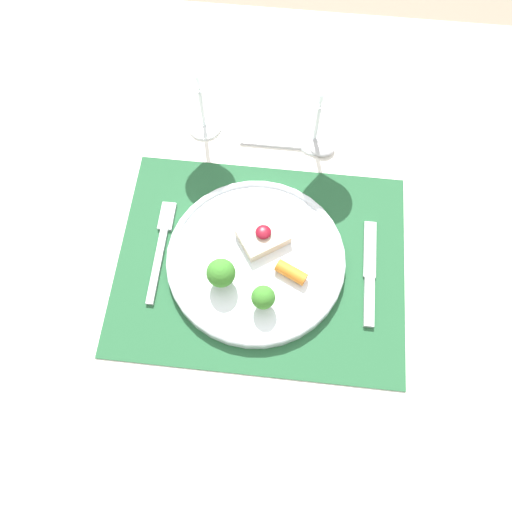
% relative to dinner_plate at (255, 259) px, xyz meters
% --- Properties ---
extents(ground_plane, '(8.00, 8.00, 0.00)m').
position_rel_dinner_plate_xyz_m(ground_plane, '(0.01, 0.00, -0.79)').
color(ground_plane, gray).
extents(dining_table, '(1.34, 1.18, 0.77)m').
position_rel_dinner_plate_xyz_m(dining_table, '(0.01, 0.00, -0.10)').
color(dining_table, white).
rests_on(dining_table, ground_plane).
extents(placemat, '(0.47, 0.37, 0.00)m').
position_rel_dinner_plate_xyz_m(placemat, '(0.01, 0.00, -0.02)').
color(placemat, '#235633').
rests_on(placemat, dining_table).
extents(dinner_plate, '(0.29, 0.29, 0.07)m').
position_rel_dinner_plate_xyz_m(dinner_plate, '(0.00, 0.00, 0.00)').
color(dinner_plate, silver).
rests_on(dinner_plate, placemat).
extents(fork, '(0.02, 0.18, 0.01)m').
position_rel_dinner_plate_xyz_m(fork, '(-0.16, 0.01, -0.01)').
color(fork, '#B2B2B7').
rests_on(fork, placemat).
extents(knife, '(0.02, 0.18, 0.01)m').
position_rel_dinner_plate_xyz_m(knife, '(0.19, -0.01, -0.01)').
color(knife, '#B2B2B7').
rests_on(knife, placemat).
extents(spoon, '(0.17, 0.04, 0.01)m').
position_rel_dinner_plate_xyz_m(spoon, '(0.08, 0.24, -0.01)').
color(spoon, '#B2B2B7').
rests_on(spoon, dining_table).
extents(wine_glass_near, '(0.09, 0.09, 0.17)m').
position_rel_dinner_plate_xyz_m(wine_glass_near, '(0.08, 0.25, 0.11)').
color(wine_glass_near, white).
rests_on(wine_glass_near, dining_table).
extents(wine_glass_far, '(0.09, 0.09, 0.18)m').
position_rel_dinner_plate_xyz_m(wine_glass_far, '(-0.12, 0.26, 0.11)').
color(wine_glass_far, white).
rests_on(wine_glass_far, dining_table).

